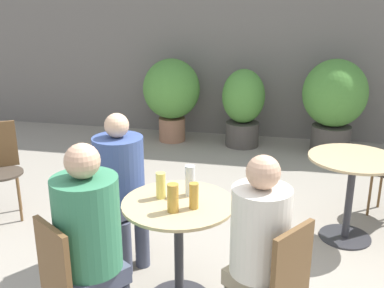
{
  "coord_description": "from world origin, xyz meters",
  "views": [
    {
      "loc": [
        0.5,
        -2.4,
        1.92
      ],
      "look_at": [
        -0.11,
        0.45,
        0.97
      ],
      "focal_mm": 42.0,
      "sensor_mm": 36.0,
      "label": 1
    }
  ],
  "objects_px": {
    "cafe_table_near": "(179,230)",
    "bistro_chair_2": "(277,284)",
    "seated_person_2": "(258,241)",
    "bistro_chair_5": "(1,161)",
    "bistro_chair_1": "(70,280)",
    "beer_glass_2": "(190,180)",
    "beer_glass_3": "(161,185)",
    "beer_glass_1": "(195,196)",
    "potted_plant_0": "(172,92)",
    "bistro_chair_0": "(111,195)",
    "cafe_table_far": "(352,179)",
    "seated_person_0": "(121,179)",
    "potted_plant_1": "(243,105)",
    "seated_person_1": "(91,235)",
    "potted_plant_2": "(334,100)",
    "beer_glass_0": "(173,198)"
  },
  "relations": [
    {
      "from": "bistro_chair_0",
      "to": "bistro_chair_5",
      "type": "bearing_deg",
      "value": 103.76
    },
    {
      "from": "bistro_chair_1",
      "to": "potted_plant_1",
      "type": "xyz_separation_m",
      "value": [
        0.48,
        4.03,
        0.05
      ]
    },
    {
      "from": "seated_person_0",
      "to": "potted_plant_2",
      "type": "bearing_deg",
      "value": 4.57
    },
    {
      "from": "bistro_chair_0",
      "to": "bistro_chair_2",
      "type": "height_order",
      "value": "same"
    },
    {
      "from": "seated_person_2",
      "to": "bistro_chair_5",
      "type": "bearing_deg",
      "value": -83.25
    },
    {
      "from": "bistro_chair_1",
      "to": "beer_glass_3",
      "type": "xyz_separation_m",
      "value": [
        0.31,
        0.67,
        0.28
      ]
    },
    {
      "from": "cafe_table_near",
      "to": "potted_plant_1",
      "type": "height_order",
      "value": "potted_plant_1"
    },
    {
      "from": "beer_glass_3",
      "to": "bistro_chair_0",
      "type": "bearing_deg",
      "value": 142.44
    },
    {
      "from": "bistro_chair_0",
      "to": "beer_glass_1",
      "type": "height_order",
      "value": "beer_glass_1"
    },
    {
      "from": "cafe_table_near",
      "to": "cafe_table_far",
      "type": "distance_m",
      "value": 1.6
    },
    {
      "from": "cafe_table_near",
      "to": "seated_person_1",
      "type": "relative_size",
      "value": 0.58
    },
    {
      "from": "seated_person_2",
      "to": "beer_glass_1",
      "type": "xyz_separation_m",
      "value": [
        -0.4,
        0.29,
        0.09
      ]
    },
    {
      "from": "cafe_table_far",
      "to": "bistro_chair_1",
      "type": "xyz_separation_m",
      "value": [
        -1.59,
        -1.72,
        -0.01
      ]
    },
    {
      "from": "beer_glass_3",
      "to": "potted_plant_1",
      "type": "relative_size",
      "value": 0.16
    },
    {
      "from": "seated_person_2",
      "to": "potted_plant_0",
      "type": "xyz_separation_m",
      "value": [
        -1.45,
        3.78,
        -0.02
      ]
    },
    {
      "from": "seated_person_0",
      "to": "potted_plant_2",
      "type": "relative_size",
      "value": 0.96
    },
    {
      "from": "bistro_chair_2",
      "to": "bistro_chair_5",
      "type": "xyz_separation_m",
      "value": [
        -2.5,
        1.32,
        0.0
      ]
    },
    {
      "from": "bistro_chair_2",
      "to": "beer_glass_1",
      "type": "height_order",
      "value": "beer_glass_1"
    },
    {
      "from": "bistro_chair_5",
      "to": "cafe_table_far",
      "type": "bearing_deg",
      "value": -30.06
    },
    {
      "from": "beer_glass_0",
      "to": "bistro_chair_0",
      "type": "bearing_deg",
      "value": 138.31
    },
    {
      "from": "cafe_table_near",
      "to": "bistro_chair_5",
      "type": "distance_m",
      "value": 2.07
    },
    {
      "from": "beer_glass_1",
      "to": "seated_person_1",
      "type": "bearing_deg",
      "value": -135.78
    },
    {
      "from": "beer_glass_3",
      "to": "beer_glass_1",
      "type": "bearing_deg",
      "value": -23.07
    },
    {
      "from": "cafe_table_near",
      "to": "seated_person_1",
      "type": "distance_m",
      "value": 0.65
    },
    {
      "from": "cafe_table_near",
      "to": "beer_glass_2",
      "type": "relative_size",
      "value": 3.62
    },
    {
      "from": "seated_person_2",
      "to": "cafe_table_far",
      "type": "bearing_deg",
      "value": -169.94
    },
    {
      "from": "potted_plant_0",
      "to": "potted_plant_2",
      "type": "relative_size",
      "value": 0.95
    },
    {
      "from": "cafe_table_near",
      "to": "seated_person_1",
      "type": "bearing_deg",
      "value": -124.37
    },
    {
      "from": "bistro_chair_1",
      "to": "bistro_chair_2",
      "type": "xyz_separation_m",
      "value": [
        1.05,
        0.2,
        0.0
      ]
    },
    {
      "from": "seated_person_1",
      "to": "potted_plant_1",
      "type": "height_order",
      "value": "seated_person_1"
    },
    {
      "from": "potted_plant_0",
      "to": "potted_plant_2",
      "type": "bearing_deg",
      "value": -2.66
    },
    {
      "from": "beer_glass_2",
      "to": "cafe_table_near",
      "type": "bearing_deg",
      "value": -111.84
    },
    {
      "from": "bistro_chair_1",
      "to": "beer_glass_2",
      "type": "xyz_separation_m",
      "value": [
        0.48,
        0.75,
        0.3
      ]
    },
    {
      "from": "seated_person_2",
      "to": "potted_plant_1",
      "type": "relative_size",
      "value": 1.14
    },
    {
      "from": "seated_person_0",
      "to": "potted_plant_0",
      "type": "relative_size",
      "value": 1.02
    },
    {
      "from": "seated_person_1",
      "to": "bistro_chair_1",
      "type": "bearing_deg",
      "value": 90.0
    },
    {
      "from": "bistro_chair_0",
      "to": "bistro_chair_5",
      "type": "xyz_separation_m",
      "value": [
        -1.24,
        0.47,
        0.0
      ]
    },
    {
      "from": "bistro_chair_0",
      "to": "beer_glass_3",
      "type": "xyz_separation_m",
      "value": [
        0.5,
        -0.39,
        0.28
      ]
    },
    {
      "from": "beer_glass_2",
      "to": "cafe_table_far",
      "type": "bearing_deg",
      "value": 41.14
    },
    {
      "from": "seated_person_0",
      "to": "seated_person_1",
      "type": "distance_m",
      "value": 0.88
    },
    {
      "from": "cafe_table_near",
      "to": "bistro_chair_2",
      "type": "xyz_separation_m",
      "value": [
        0.63,
        -0.43,
        -0.01
      ]
    },
    {
      "from": "beer_glass_1",
      "to": "potted_plant_1",
      "type": "bearing_deg",
      "value": 91.05
    },
    {
      "from": "cafe_table_far",
      "to": "bistro_chair_5",
      "type": "relative_size",
      "value": 0.83
    },
    {
      "from": "cafe_table_near",
      "to": "bistro_chair_2",
      "type": "relative_size",
      "value": 0.83
    },
    {
      "from": "cafe_table_far",
      "to": "seated_person_2",
      "type": "relative_size",
      "value": 0.61
    },
    {
      "from": "bistro_chair_0",
      "to": "potted_plant_0",
      "type": "height_order",
      "value": "potted_plant_0"
    },
    {
      "from": "bistro_chair_2",
      "to": "seated_person_2",
      "type": "distance_m",
      "value": 0.23
    },
    {
      "from": "potted_plant_0",
      "to": "bistro_chair_0",
      "type": "bearing_deg",
      "value": -84.05
    },
    {
      "from": "seated_person_0",
      "to": "beer_glass_1",
      "type": "distance_m",
      "value": 0.75
    },
    {
      "from": "seated_person_0",
      "to": "beer_glass_1",
      "type": "height_order",
      "value": "seated_person_0"
    }
  ]
}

